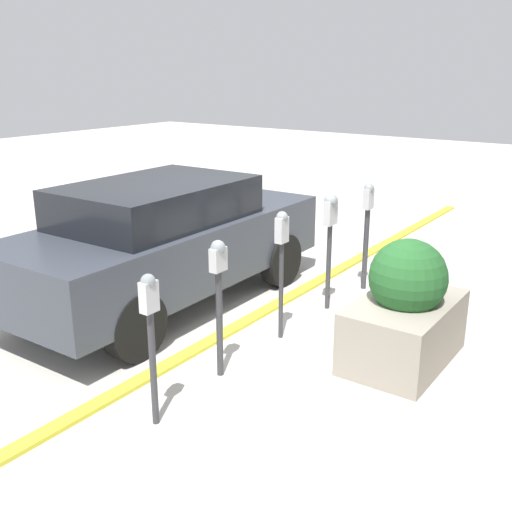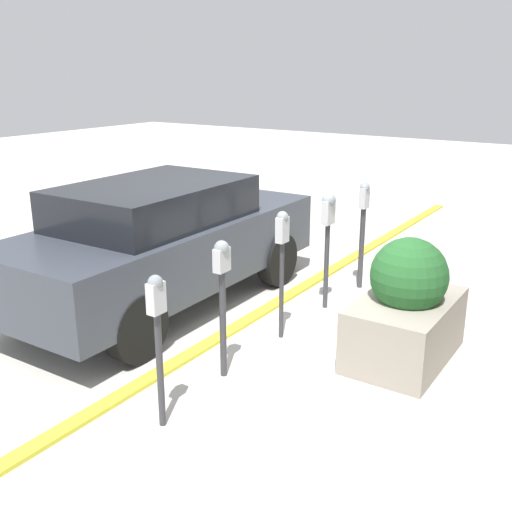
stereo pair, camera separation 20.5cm
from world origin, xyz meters
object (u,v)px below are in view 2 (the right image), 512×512
Objects in this scene: parking_meter_fourth at (328,223)px; parked_car_front at (164,240)px; parking_meter_second at (222,284)px; parking_meter_middle at (282,248)px; parking_meter_farthest at (363,220)px; planter_box at (406,310)px; parking_meter_nearest at (157,324)px.

parked_car_front reaches higher than parking_meter_fourth.
parking_meter_middle is at bearing -0.76° from parking_meter_second.
parking_meter_fourth is (1.05, -0.01, 0.05)m from parking_meter_middle.
parking_meter_farthest is (1.96, -0.07, -0.09)m from parking_meter_middle.
parking_meter_fourth is 1.62m from planter_box.
planter_box is 3.05m from parked_car_front.
parking_meter_second is 2.11m from parking_meter_fourth.
planter_box is (-0.79, -1.30, -0.55)m from parking_meter_fourth.
parking_meter_second is 3.02m from parking_meter_farthest.
parking_meter_farthest is 1.03× the size of planter_box.
parking_meter_nearest is 0.92× the size of parking_meter_fourth.
parked_car_front is (-1.94, 1.79, -0.11)m from parking_meter_farthest.
parking_meter_middle is at bearing 179.43° from parking_meter_fourth.
planter_box is (-1.70, -1.24, -0.41)m from parking_meter_farthest.
parking_meter_fourth reaches higher than parking_meter_farthest.
parking_meter_farthest is at bearing -2.06° from parking_meter_middle.
parking_meter_fourth is at bearing 58.89° from planter_box.
parking_meter_second is 1.06m from parking_meter_middle.
planter_box is (0.26, -1.32, -0.50)m from parking_meter_middle.
parking_meter_farthest reaches higher than parking_meter_middle.
parked_car_front is (-0.24, 3.03, 0.30)m from planter_box.
parking_meter_nearest is 0.97m from parking_meter_second.
parking_meter_middle is 1.43m from planter_box.
parking_meter_farthest is (0.91, -0.06, -0.14)m from parking_meter_fourth.
parking_meter_middle is (1.05, -0.01, 0.10)m from parking_meter_second.
parked_car_front reaches higher than parking_meter_second.
parking_meter_second is 0.95× the size of parking_meter_farthest.
parking_meter_middle is at bearing -91.58° from parked_car_front.
parking_meter_farthest is at bearing -3.77° from parking_meter_fourth.
parking_meter_nearest is at bearing -175.42° from parking_meter_second.
parking_meter_fourth is 1.01× the size of parking_meter_farthest.
parking_meter_farthest is at bearing -1.61° from parking_meter_second.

